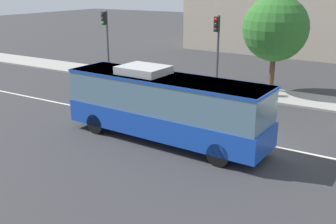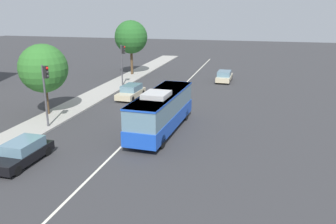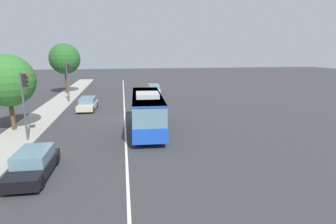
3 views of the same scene
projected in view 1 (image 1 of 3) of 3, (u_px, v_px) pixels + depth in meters
The scene contains 8 objects.
ground_plane at pixel (259, 144), 18.59m from camera, with size 160.00×160.00×0.00m, color #333335.
sidewalk_kerb at pixel (302, 100), 25.41m from camera, with size 80.00×3.25×0.14m, color #9E9B93.
lane_centre_line at pixel (259, 144), 18.58m from camera, with size 76.00×0.16×0.01m, color silver.
transit_bus at pixel (164, 104), 18.46m from camera, with size 10.11×2.97×3.46m.
sedan_black at pixel (121, 78), 28.36m from camera, with size 4.53×1.88×1.46m.
traffic_light_mid_block at pixel (106, 33), 30.65m from camera, with size 0.34×0.62×5.20m.
traffic_light_far_corner at pixel (217, 41), 26.12m from camera, with size 0.33×0.62×5.20m.
street_tree_kerbside_left at pixel (275, 29), 26.14m from camera, with size 4.33×4.33×6.51m.
Camera 1 is at (5.26, -16.96, 7.09)m, focal length 42.53 mm.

